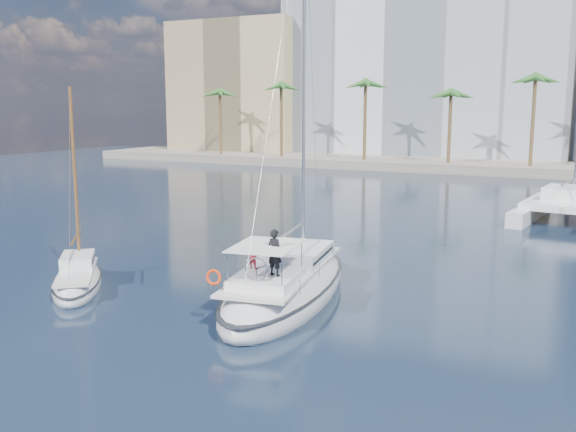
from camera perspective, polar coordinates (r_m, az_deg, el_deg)
The scene contains 10 objects.
ground at distance 30.64m, azimuth -0.22°, elevation -6.37°, with size 160.00×160.00×0.00m, color black.
quay at distance 88.69m, azimuth 17.63°, elevation 4.23°, with size 120.00×14.00×1.20m, color gray.
building_modern at distance 102.62m, azimuth 12.28°, elevation 12.66°, with size 42.00×16.00×28.00m, color silver.
building_tan_left at distance 110.15m, azimuth -3.92°, elevation 11.08°, with size 22.00×14.00×22.00m, color tan.
palm_left at distance 95.75m, azimuth -3.35°, elevation 10.85°, with size 3.60×3.60×12.30m.
palm_centre at distance 84.39m, azimuth 17.55°, elevation 10.56°, with size 3.60×3.60×12.30m.
main_sloop at distance 28.81m, azimuth -0.12°, elevation -6.26°, with size 6.16×13.49×19.28m.
small_sloop at distance 32.04m, azimuth -18.21°, elevation -5.43°, with size 6.04×6.78×9.98m.
catamaran at distance 52.57m, azimuth 23.65°, elevation 0.91°, with size 7.59×13.00×17.98m.
seagull at distance 31.24m, azimuth 2.75°, elevation -4.19°, with size 0.93×0.40×0.17m.
Camera 1 is at (13.07, -26.36, 8.55)m, focal length 40.00 mm.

